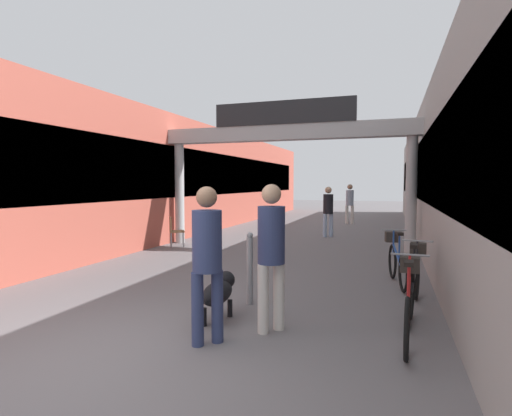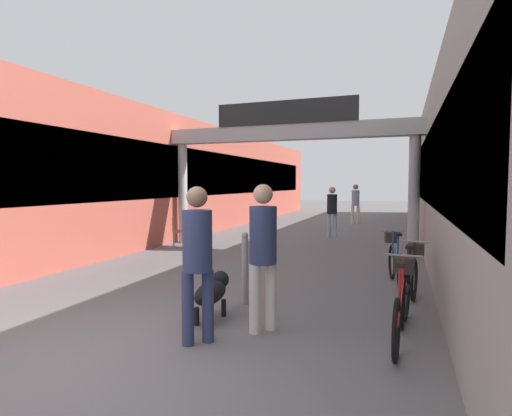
% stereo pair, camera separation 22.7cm
% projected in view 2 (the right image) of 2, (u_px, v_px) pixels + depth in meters
% --- Properties ---
extents(ground_plane, '(80.00, 80.00, 0.00)m').
position_uv_depth(ground_plane, '(81.00, 363.00, 4.12)').
color(ground_plane, slate).
extents(storefront_left, '(3.00, 26.00, 4.03)m').
position_uv_depth(storefront_left, '(187.00, 179.00, 16.05)').
color(storefront_left, '#B25142').
rests_on(storefront_left, ground_plane).
extents(storefront_right, '(3.00, 26.00, 4.03)m').
position_uv_depth(storefront_right, '(471.00, 178.00, 12.54)').
color(storefront_right, '#9E9993').
rests_on(storefront_right, ground_plane).
extents(arcade_sign_gateway, '(7.40, 0.47, 4.12)m').
position_uv_depth(arcade_sign_gateway, '(287.00, 145.00, 11.15)').
color(arcade_sign_gateway, '#B2B2B2').
rests_on(arcade_sign_gateway, ground_plane).
extents(pedestrian_with_dog, '(0.48, 0.48, 1.82)m').
position_uv_depth(pedestrian_with_dog, '(197.00, 253.00, 4.56)').
color(pedestrian_with_dog, navy).
rests_on(pedestrian_with_dog, ground_plane).
extents(pedestrian_companion, '(0.48, 0.48, 1.84)m').
position_uv_depth(pedestrian_companion, '(263.00, 247.00, 4.94)').
color(pedestrian_companion, silver).
rests_on(pedestrian_companion, ground_plane).
extents(pedestrian_carrying_crate, '(0.48, 0.48, 1.74)m').
position_uv_depth(pedestrian_carrying_crate, '(332.00, 208.00, 13.65)').
color(pedestrian_carrying_crate, '#A5BFE0').
rests_on(pedestrian_carrying_crate, ground_plane).
extents(pedestrian_elderly_walking, '(0.40, 0.38, 1.81)m').
position_uv_depth(pedestrian_elderly_walking, '(355.00, 201.00, 18.04)').
color(pedestrian_elderly_walking, silver).
rests_on(pedestrian_elderly_walking, ground_plane).
extents(dog_on_leash, '(0.35, 0.83, 0.61)m').
position_uv_depth(dog_on_leash, '(213.00, 291.00, 5.42)').
color(dog_on_leash, black).
rests_on(dog_on_leash, ground_plane).
extents(bicycle_red_nearest, '(0.46, 1.69, 0.98)m').
position_uv_depth(bicycle_red_nearest, '(400.00, 304.00, 4.69)').
color(bicycle_red_nearest, black).
rests_on(bicycle_red_nearest, ground_plane).
extents(bicycle_black_second, '(0.46, 1.68, 0.98)m').
position_uv_depth(bicycle_black_second, '(411.00, 279.00, 5.90)').
color(bicycle_black_second, black).
rests_on(bicycle_black_second, ground_plane).
extents(bicycle_blue_third, '(0.47, 1.67, 0.98)m').
position_uv_depth(bicycle_blue_third, '(395.00, 261.00, 7.31)').
color(bicycle_blue_third, black).
rests_on(bicycle_blue_third, ground_plane).
extents(bollard_post_metal, '(0.10, 0.10, 1.11)m').
position_uv_depth(bollard_post_metal, '(245.00, 268.00, 6.10)').
color(bollard_post_metal, gray).
rests_on(bollard_post_metal, ground_plane).
extents(cafe_chair_wood_nearer, '(0.56, 0.56, 0.89)m').
position_uv_depth(cafe_chair_wood_nearer, '(177.00, 229.00, 11.52)').
color(cafe_chair_wood_nearer, gray).
rests_on(cafe_chair_wood_nearer, ground_plane).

